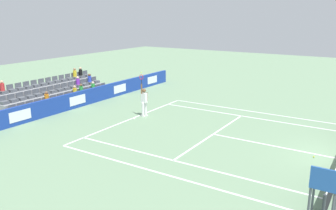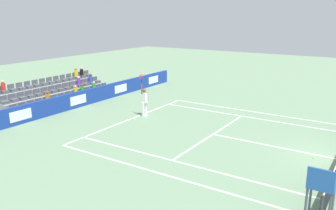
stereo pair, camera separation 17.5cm
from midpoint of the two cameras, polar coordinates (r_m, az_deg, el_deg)
The scene contains 13 objects.
line_baseline at distance 21.85m, azimuth -5.54°, elevation -2.15°, with size 10.97×0.10×0.01m, color white.
line_service at distance 19.08m, azimuth 7.57°, elevation -4.72°, with size 8.23×0.10×0.01m, color white.
line_centre_service at distance 18.05m, azimuth 16.83°, elevation -6.39°, with size 0.10×6.40×0.01m, color white.
line_singles_sideline_left at distance 15.49m, azimuth 2.46°, elevation -9.32°, with size 0.10×11.89×0.01m, color white.
line_singles_sideline_right at distance 22.56m, azimuth 13.12°, elevation -1.93°, with size 0.10×11.89×0.01m, color white.
line_doubles_sideline_left at distance 14.43m, azimuth -0.35°, elevation -11.19°, with size 0.10×11.89×0.01m, color white.
line_doubles_sideline_right at distance 23.81m, azimuth 14.25°, elevation -1.12°, with size 0.10×11.89×0.01m, color white.
line_centre_mark at distance 21.79m, azimuth -5.34°, elevation -2.19°, with size 0.10×0.20×0.01m, color white.
sponsor_barrier at distance 24.89m, azimuth -14.30°, elevation 0.85°, with size 22.35×0.22×1.10m.
tennis_player at distance 21.95m, azimuth -3.62°, elevation 0.65°, with size 0.52×0.38×2.85m.
umpire_chair at distance 10.77m, azimuth 23.90°, elevation -12.99°, with size 0.70×0.70×2.34m.
stadium_stand at distance 26.60m, azimuth -17.69°, elevation 1.48°, with size 8.68×2.85×2.14m.
loose_tennis_ball at distance 17.25m, azimuth 22.75°, elevation -7.82°, with size 0.07×0.07×0.07m, color #D1E533.
Camera 2 is at (16.30, 1.24, 6.29)m, focal length 37.61 mm.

